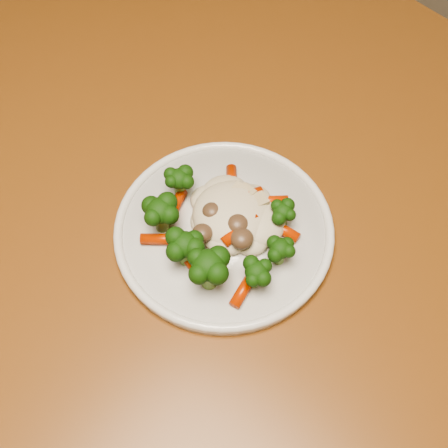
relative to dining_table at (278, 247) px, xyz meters
name	(u,v)px	position (x,y,z in m)	size (l,w,h in m)	color
dining_table	(278,247)	(0.00, 0.00, 0.00)	(1.32, 0.98, 0.75)	brown
plate	(224,231)	(-0.03, -0.07, 0.10)	(0.24, 0.24, 0.01)	silver
meal	(220,227)	(-0.03, -0.08, 0.13)	(0.17, 0.16, 0.05)	beige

